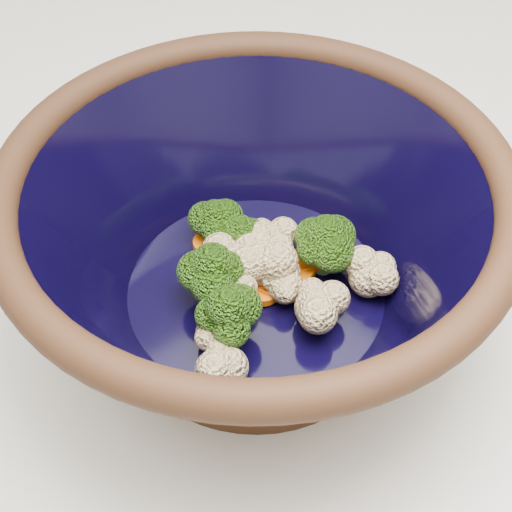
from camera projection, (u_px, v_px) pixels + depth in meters
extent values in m
cylinder|color=black|center=(256.00, 311.00, 0.53)|extent=(0.20, 0.20, 0.01)
torus|color=black|center=(256.00, 182.00, 0.44)|extent=(0.33, 0.33, 0.02)
cylinder|color=black|center=(256.00, 290.00, 0.51)|extent=(0.19, 0.19, 0.00)
cylinder|color=#608442|center=(241.00, 251.00, 0.52)|extent=(0.01, 0.01, 0.02)
ellipsoid|color=#366513|center=(241.00, 232.00, 0.51)|extent=(0.03, 0.03, 0.03)
cylinder|color=#608442|center=(216.00, 236.00, 0.53)|extent=(0.01, 0.01, 0.02)
ellipsoid|color=#366513|center=(215.00, 216.00, 0.52)|extent=(0.04, 0.04, 0.03)
cylinder|color=#608442|center=(323.00, 260.00, 0.52)|extent=(0.01, 0.01, 0.02)
ellipsoid|color=#366513|center=(326.00, 236.00, 0.50)|extent=(0.04, 0.04, 0.04)
cylinder|color=#608442|center=(214.00, 291.00, 0.50)|extent=(0.01, 0.01, 0.02)
ellipsoid|color=#366513|center=(213.00, 266.00, 0.48)|extent=(0.04, 0.04, 0.04)
cylinder|color=#608442|center=(229.00, 333.00, 0.47)|extent=(0.01, 0.01, 0.02)
ellipsoid|color=#366513|center=(228.00, 309.00, 0.45)|extent=(0.04, 0.04, 0.04)
sphere|color=beige|center=(263.00, 257.00, 0.51)|extent=(0.03, 0.03, 0.03)
sphere|color=beige|center=(262.00, 252.00, 0.51)|extent=(0.03, 0.03, 0.03)
sphere|color=beige|center=(261.00, 263.00, 0.50)|extent=(0.03, 0.03, 0.03)
sphere|color=beige|center=(235.00, 283.00, 0.49)|extent=(0.03, 0.03, 0.03)
sphere|color=beige|center=(271.00, 243.00, 0.52)|extent=(0.03, 0.03, 0.03)
sphere|color=beige|center=(215.00, 332.00, 0.47)|extent=(0.03, 0.03, 0.03)
sphere|color=beige|center=(227.00, 367.00, 0.45)|extent=(0.03, 0.03, 0.03)
sphere|color=beige|center=(317.00, 308.00, 0.48)|extent=(0.03, 0.03, 0.03)
sphere|color=beige|center=(285.00, 286.00, 0.49)|extent=(0.03, 0.03, 0.03)
sphere|color=beige|center=(219.00, 269.00, 0.50)|extent=(0.03, 0.03, 0.03)
sphere|color=beige|center=(368.00, 278.00, 0.50)|extent=(0.03, 0.03, 0.03)
cylinder|color=orange|center=(263.00, 290.00, 0.50)|extent=(0.03, 0.03, 0.01)
cylinder|color=orange|center=(275.00, 283.00, 0.51)|extent=(0.03, 0.03, 0.01)
cylinder|color=orange|center=(295.00, 269.00, 0.52)|extent=(0.03, 0.03, 0.01)
cylinder|color=orange|center=(210.00, 244.00, 0.53)|extent=(0.03, 0.03, 0.01)
cylinder|color=orange|center=(306.00, 260.00, 0.52)|extent=(0.03, 0.03, 0.01)
cylinder|color=orange|center=(261.00, 246.00, 0.53)|extent=(0.03, 0.03, 0.01)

